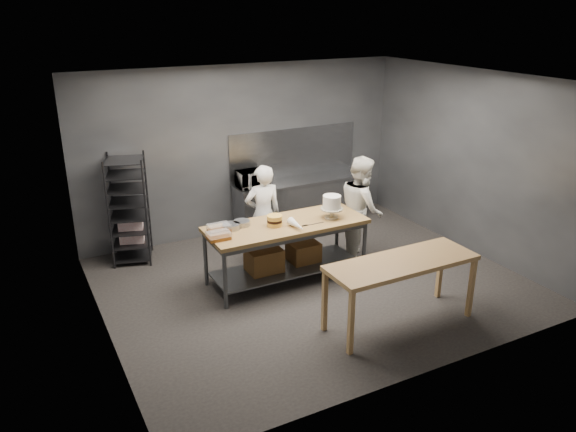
# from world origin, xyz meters

# --- Properties ---
(ground) EXTENTS (6.00, 6.00, 0.00)m
(ground) POSITION_xyz_m (0.00, 0.00, 0.00)
(ground) COLOR black
(ground) RESTS_ON ground
(back_wall) EXTENTS (6.00, 0.04, 3.00)m
(back_wall) POSITION_xyz_m (0.00, 2.50, 1.50)
(back_wall) COLOR #4C4F54
(back_wall) RESTS_ON ground
(work_table) EXTENTS (2.40, 0.90, 0.92)m
(work_table) POSITION_xyz_m (-0.32, 0.32, 0.57)
(work_table) COLOR brown
(work_table) RESTS_ON ground
(near_counter) EXTENTS (2.00, 0.70, 0.90)m
(near_counter) POSITION_xyz_m (0.43, -1.49, 0.81)
(near_counter) COLOR olive
(near_counter) RESTS_ON ground
(back_counter) EXTENTS (2.60, 0.60, 0.90)m
(back_counter) POSITION_xyz_m (1.00, 2.18, 0.45)
(back_counter) COLOR slate
(back_counter) RESTS_ON ground
(splashback_panel) EXTENTS (2.60, 0.02, 0.90)m
(splashback_panel) POSITION_xyz_m (1.00, 2.48, 1.35)
(splashback_panel) COLOR slate
(splashback_panel) RESTS_ON back_counter
(speed_rack) EXTENTS (0.76, 0.80, 1.75)m
(speed_rack) POSITION_xyz_m (-2.19, 2.10, 0.86)
(speed_rack) COLOR black
(speed_rack) RESTS_ON ground
(chef_behind) EXTENTS (0.63, 0.45, 1.62)m
(chef_behind) POSITION_xyz_m (-0.32, 1.05, 0.81)
(chef_behind) COLOR white
(chef_behind) RESTS_ON ground
(chef_right) EXTENTS (0.91, 1.01, 1.72)m
(chef_right) POSITION_xyz_m (1.15, 0.46, 0.86)
(chef_right) COLOR silver
(chef_right) RESTS_ON ground
(microwave) EXTENTS (0.54, 0.37, 0.30)m
(microwave) POSITION_xyz_m (0.01, 2.18, 1.05)
(microwave) COLOR black
(microwave) RESTS_ON back_counter
(frosted_cake_stand) EXTENTS (0.34, 0.34, 0.35)m
(frosted_cake_stand) POSITION_xyz_m (0.41, 0.17, 1.15)
(frosted_cake_stand) COLOR #AEA68B
(frosted_cake_stand) RESTS_ON work_table
(layer_cake) EXTENTS (0.22, 0.22, 0.16)m
(layer_cake) POSITION_xyz_m (-0.49, 0.29, 1.00)
(layer_cake) COLOR #E8B249
(layer_cake) RESTS_ON work_table
(cake_pans) EXTENTS (0.43, 0.30, 0.07)m
(cake_pans) POSITION_xyz_m (-1.01, 0.49, 0.96)
(cake_pans) COLOR gray
(cake_pans) RESTS_ON work_table
(piping_bag) EXTENTS (0.13, 0.38, 0.12)m
(piping_bag) POSITION_xyz_m (-0.27, 0.02, 0.98)
(piping_bag) COLOR silver
(piping_bag) RESTS_ON work_table
(offset_spatula) EXTENTS (0.36, 0.02, 0.02)m
(offset_spatula) POSITION_xyz_m (-0.02, 0.07, 0.93)
(offset_spatula) COLOR slate
(offset_spatula) RESTS_ON work_table
(pastry_clamshells) EXTENTS (0.41, 0.46, 0.11)m
(pastry_clamshells) POSITION_xyz_m (-1.34, 0.31, 0.98)
(pastry_clamshells) COLOR #92511D
(pastry_clamshells) RESTS_ON work_table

